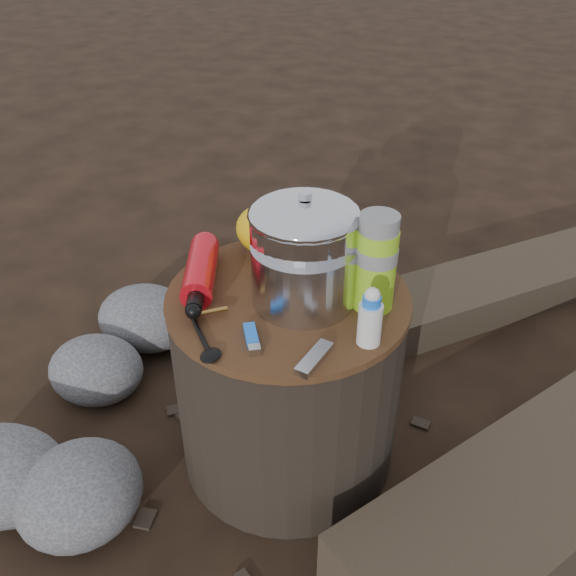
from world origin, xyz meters
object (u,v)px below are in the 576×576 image
at_px(fuel_bottle, 201,270).
at_px(thermos, 376,263).
at_px(stump, 288,379).
at_px(travel_mug, 356,246).
at_px(camping_pot, 304,248).

distance_m(fuel_bottle, thermos, 0.37).
bearing_deg(thermos, stump, -168.90).
bearing_deg(travel_mug, fuel_bottle, -148.61).
bearing_deg(fuel_bottle, travel_mug, 7.40).
xyz_separation_m(stump, fuel_bottle, (-0.19, -0.03, 0.26)).
bearing_deg(camping_pot, stump, -140.36).
height_order(camping_pot, travel_mug, camping_pot).
distance_m(stump, fuel_bottle, 0.32).
bearing_deg(stump, thermos, 11.10).
bearing_deg(camping_pot, thermos, 4.71).
xyz_separation_m(stump, travel_mug, (0.10, 0.14, 0.29)).
relative_size(stump, thermos, 2.51).
height_order(camping_pot, thermos, camping_pot).
bearing_deg(stump, camping_pot, 39.64).
relative_size(fuel_bottle, travel_mug, 2.14).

